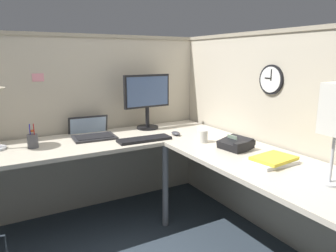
{
  "coord_description": "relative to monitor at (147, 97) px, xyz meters",
  "views": [
    {
      "loc": [
        -1.01,
        -1.95,
        1.38
      ],
      "look_at": [
        0.15,
        0.1,
        0.87
      ],
      "focal_mm": 33.69,
      "sensor_mm": 36.0,
      "label": 1
    }
  ],
  "objects": [
    {
      "name": "pen_cup",
      "position": [
        -1.01,
        -0.16,
        -0.24
      ],
      "size": [
        0.08,
        0.08,
        0.18
      ],
      "color": "#4C4C51",
      "rests_on": "desk"
    },
    {
      "name": "pinned_note_middle",
      "position": [
        -0.9,
        0.18,
        0.2
      ],
      "size": [
        0.09,
        0.0,
        0.06
      ],
      "primitive_type": "cube",
      "color": "pink"
    },
    {
      "name": "cubicle_wall_right",
      "position": [
        0.63,
        -0.9,
        -0.23
      ],
      "size": [
        0.12,
        2.37,
        1.58
      ],
      "color": "#B7AD99",
      "rests_on": "ground"
    },
    {
      "name": "wall_clock",
      "position": [
        0.58,
        -0.92,
        0.2
      ],
      "size": [
        0.04,
        0.22,
        0.22
      ],
      "color": "black"
    },
    {
      "name": "desk",
      "position": [
        -0.38,
        -0.69,
        -0.39
      ],
      "size": [
        2.35,
        2.15,
        0.73
      ],
      "color": "beige",
      "rests_on": "ground"
    },
    {
      "name": "ground_plane",
      "position": [
        -0.24,
        -0.64,
        -1.02
      ],
      "size": [
        6.8,
        6.8,
        0.0
      ],
      "primitive_type": "plane",
      "color": "#2D3842"
    },
    {
      "name": "office_phone",
      "position": [
        0.26,
        -0.92,
        -0.26
      ],
      "size": [
        0.21,
        0.22,
        0.11
      ],
      "color": "black",
      "rests_on": "desk"
    },
    {
      "name": "monitor",
      "position": [
        0.0,
        0.0,
        0.0
      ],
      "size": [
        0.46,
        0.2,
        0.5
      ],
      "color": "black",
      "rests_on": "desk"
    },
    {
      "name": "keyboard",
      "position": [
        -0.21,
        -0.38,
        -0.28
      ],
      "size": [
        0.43,
        0.15,
        0.02
      ],
      "primitive_type": "cube",
      "rotation": [
        0.0,
        0.0,
        -0.04
      ],
      "color": "black",
      "rests_on": "desk"
    },
    {
      "name": "cubicle_wall_back",
      "position": [
        -0.6,
        0.23,
        -0.23
      ],
      "size": [
        2.57,
        0.12,
        1.58
      ],
      "color": "#B7AD99",
      "rests_on": "ground"
    },
    {
      "name": "book_stack",
      "position": [
        0.25,
        -1.27,
        -0.27
      ],
      "size": [
        0.3,
        0.23,
        0.04
      ],
      "color": "silver",
      "rests_on": "desk"
    },
    {
      "name": "coffee_mug",
      "position": [
        0.16,
        -0.65,
        -0.25
      ],
      "size": [
        0.08,
        0.08,
        0.1
      ],
      "primitive_type": "cylinder",
      "color": "silver",
      "rests_on": "desk"
    },
    {
      "name": "computer_mouse",
      "position": [
        0.1,
        -0.35,
        -0.28
      ],
      "size": [
        0.06,
        0.1,
        0.03
      ],
      "primitive_type": "ellipsoid",
      "color": "#38383D",
      "rests_on": "desk"
    },
    {
      "name": "laptop",
      "position": [
        -0.53,
        -0.02,
        -0.27
      ],
      "size": [
        0.36,
        0.4,
        0.22
      ],
      "color": "#232326",
      "rests_on": "desk"
    }
  ]
}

